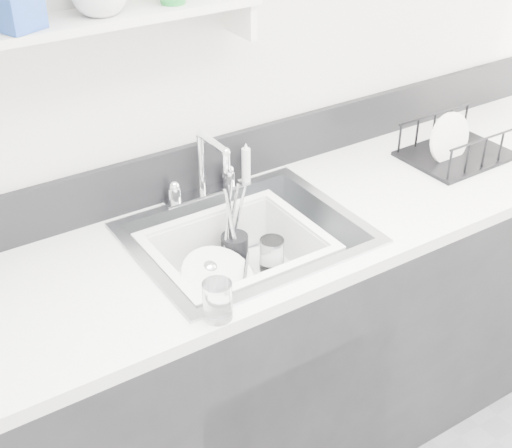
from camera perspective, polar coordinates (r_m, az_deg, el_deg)
counter_run at (r=2.30m, az=-0.69°, el=-10.44°), size 3.20×0.62×0.92m
backsplash at (r=2.20m, az=-4.94°, el=4.50°), size 3.20×0.02×0.16m
sink at (r=2.07m, az=-0.75°, el=-2.89°), size 0.64×0.52×0.20m
faucet at (r=2.17m, az=-4.25°, el=3.50°), size 0.26×0.18×0.23m
side_sprayer at (r=2.25m, az=-0.81°, el=4.89°), size 0.03×0.03×0.14m
wall_shelf at (r=1.83m, az=-14.65°, el=15.04°), size 1.00×0.16×0.12m
wash_tub at (r=2.02m, az=-1.51°, el=-3.38°), size 0.54×0.47×0.18m
plate_stack at (r=2.04m, az=-2.87°, el=-4.76°), size 0.26×0.25×0.10m
utensil_cup at (r=2.13m, az=-1.73°, el=-1.92°), size 0.08×0.08×0.27m
ladle at (r=2.05m, az=-2.07°, el=-4.21°), size 0.25×0.21×0.07m
tumbler_in_tub at (r=2.11m, az=1.27°, el=-2.48°), size 0.07×0.07×0.10m
tumbler_counter at (r=1.70m, az=-3.10°, el=-6.14°), size 0.09×0.09×0.10m
dish_rack at (r=2.51m, az=15.87°, el=6.48°), size 0.36×0.27×0.12m
bowl_small at (r=2.06m, az=2.07°, el=-4.70°), size 0.12×0.12×0.03m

